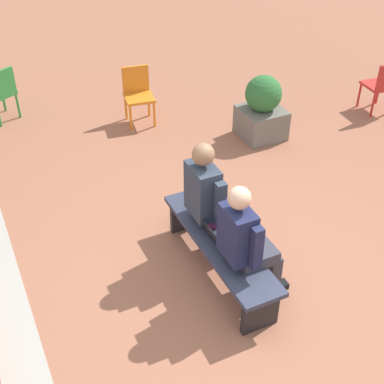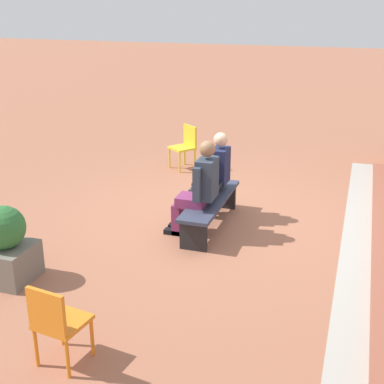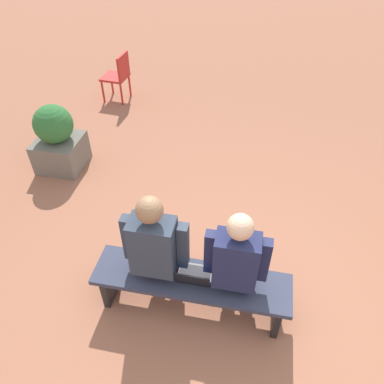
# 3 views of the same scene
# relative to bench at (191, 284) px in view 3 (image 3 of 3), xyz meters

# --- Properties ---
(ground_plane) EXTENTS (60.00, 60.00, 0.00)m
(ground_plane) POSITION_rel_bench_xyz_m (-0.35, 0.04, -0.35)
(ground_plane) COLOR #9E6047
(bench) EXTENTS (1.80, 0.44, 0.45)m
(bench) POSITION_rel_bench_xyz_m (0.00, 0.00, 0.00)
(bench) COLOR #33384C
(bench) RESTS_ON ground
(person_student) EXTENTS (0.54, 0.68, 1.34)m
(person_student) POSITION_rel_bench_xyz_m (-0.38, -0.07, 0.36)
(person_student) COLOR #383842
(person_student) RESTS_ON ground
(person_adult) EXTENTS (0.57, 0.72, 1.39)m
(person_adult) POSITION_rel_bench_xyz_m (0.32, -0.07, 0.38)
(person_adult) COLOR #7F2D5B
(person_adult) RESTS_ON ground
(laptop) EXTENTS (0.32, 0.29, 0.21)m
(laptop) POSITION_rel_bench_xyz_m (-0.02, 0.01, 0.15)
(laptop) COLOR black
(laptop) RESTS_ON bench
(plastic_chair_by_pillar) EXTENTS (0.46, 0.46, 0.84)m
(plastic_chair_by_pillar) POSITION_rel_bench_xyz_m (2.09, -3.93, 0.13)
(plastic_chair_by_pillar) COLOR red
(plastic_chair_by_pillar) RESTS_ON ground
(planter) EXTENTS (0.60, 0.60, 0.94)m
(planter) POSITION_rel_bench_xyz_m (2.23, -1.87, 0.08)
(planter) COLOR #6B665B
(planter) RESTS_ON ground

